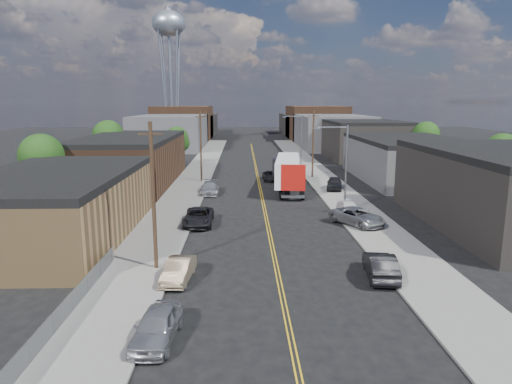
{
  "coord_description": "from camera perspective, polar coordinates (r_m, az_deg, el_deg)",
  "views": [
    {
      "loc": [
        -2.28,
        -19.63,
        11.21
      ],
      "look_at": [
        -0.99,
        24.44,
        2.5
      ],
      "focal_mm": 32.0,
      "sensor_mm": 36.0,
      "label": 1
    }
  ],
  "objects": [
    {
      "name": "sidewalk_left",
      "position": [
        65.97,
        -7.94,
        1.35
      ],
      "size": [
        5.0,
        140.0,
        0.15
      ],
      "primitive_type": "cube",
      "color": "slate",
      "rests_on": "ground"
    },
    {
      "name": "tree_left_far",
      "position": [
        82.72,
        -9.84,
        6.41
      ],
      "size": [
        4.35,
        4.2,
        6.97
      ],
      "color": "black",
      "rests_on": "ground"
    },
    {
      "name": "streetlight_far",
      "position": [
        80.45,
        5.42,
        6.94
      ],
      "size": [
        3.39,
        0.25,
        9.0
      ],
      "color": "gray",
      "rests_on": "ground"
    },
    {
      "name": "skyline_left_a",
      "position": [
        116.21,
        -10.54,
        7.44
      ],
      "size": [
        16.0,
        30.0,
        8.0
      ],
      "primitive_type": "cube",
      "color": "#3D3D40",
      "rests_on": "ground"
    },
    {
      "name": "streetlight_near",
      "position": [
        46.08,
        10.73,
        3.65
      ],
      "size": [
        3.39,
        0.25,
        9.0
      ],
      "color": "gray",
      "rests_on": "ground"
    },
    {
      "name": "car_left_c",
      "position": [
        42.56,
        -7.19,
        -3.11
      ],
      "size": [
        2.59,
        5.59,
        1.55
      ],
      "primitive_type": "imported",
      "rotation": [
        0.0,
        0.0,
        0.0
      ],
      "color": "black",
      "rests_on": "ground"
    },
    {
      "name": "water_tower",
      "position": [
        132.55,
        -10.84,
        19.42
      ],
      "size": [
        9.0,
        9.0,
        36.9
      ],
      "color": "gray",
      "rests_on": "ground"
    },
    {
      "name": "car_right_lot_a",
      "position": [
        42.83,
        12.56,
        -3.0
      ],
      "size": [
        5.14,
        6.02,
        1.53
      ],
      "primitive_type": "imported",
      "rotation": [
        0.0,
        0.0,
        0.57
      ],
      "color": "gray",
      "rests_on": "sidewalk_right"
    },
    {
      "name": "centerline",
      "position": [
        65.63,
        0.34,
        1.35
      ],
      "size": [
        0.32,
        120.0,
        0.01
      ],
      "primitive_type": "cube",
      "color": "gold",
      "rests_on": "ground"
    },
    {
      "name": "car_left_a",
      "position": [
        23.01,
        -12.29,
        -16.05
      ],
      "size": [
        2.24,
        4.73,
        1.56
      ],
      "primitive_type": "imported",
      "rotation": [
        0.0,
        0.0,
        -0.09
      ],
      "color": "#A3A6A8",
      "rests_on": "ground"
    },
    {
      "name": "utility_pole_right",
      "position": [
        68.7,
        7.14,
        6.02
      ],
      "size": [
        1.6,
        0.26,
        10.0
      ],
      "color": "black",
      "rests_on": "ground"
    },
    {
      "name": "tree_right_far",
      "position": [
        86.15,
        20.51,
        6.46
      ],
      "size": [
        4.85,
        4.76,
        7.91
      ],
      "color": "black",
      "rests_on": "ground"
    },
    {
      "name": "industrial_right_c",
      "position": [
        95.08,
        13.21,
        6.42
      ],
      "size": [
        14.0,
        22.0,
        7.6
      ],
      "color": "black",
      "rests_on": "ground"
    },
    {
      "name": "tree_right_near",
      "position": [
        64.66,
        28.43,
        4.21
      ],
      "size": [
        4.6,
        4.48,
        7.44
      ],
      "color": "black",
      "rests_on": "ground"
    },
    {
      "name": "ground",
      "position": [
        80.44,
        -0.04,
        3.17
      ],
      "size": [
        260.0,
        260.0,
        0.0
      ],
      "primitive_type": "plane",
      "color": "black",
      "rests_on": "ground"
    },
    {
      "name": "industrial_right_a",
      "position": [
        47.09,
        29.37,
        0.37
      ],
      "size": [
        14.0,
        22.0,
        7.1
      ],
      "color": "black",
      "rests_on": "ground"
    },
    {
      "name": "warehouse_brown",
      "position": [
        66.01,
        -15.48,
        3.89
      ],
      "size": [
        12.0,
        26.0,
        6.6
      ],
      "color": "#432A1B",
      "rests_on": "ground"
    },
    {
      "name": "semi_truck",
      "position": [
        59.88,
        3.82,
        2.73
      ],
      "size": [
        4.24,
        16.59,
        4.28
      ],
      "rotation": [
        0.0,
        0.0,
        -0.12
      ],
      "color": "silver",
      "rests_on": "ground"
    },
    {
      "name": "warehouse_tan",
      "position": [
        41.63,
        -23.83,
        -1.45
      ],
      "size": [
        12.0,
        22.0,
        5.6
      ],
      "color": "olive",
      "rests_on": "ground"
    },
    {
      "name": "industrial_right_b",
      "position": [
        70.45,
        18.54,
        3.95
      ],
      "size": [
        14.0,
        24.0,
        6.1
      ],
      "color": "#3D3D40",
      "rests_on": "ground"
    },
    {
      "name": "car_right_oncoming",
      "position": [
        30.95,
        15.29,
        -8.85
      ],
      "size": [
        2.33,
        5.14,
        1.64
      ],
      "primitive_type": "imported",
      "rotation": [
        0.0,
        0.0,
        3.02
      ],
      "color": "black",
      "rests_on": "ground"
    },
    {
      "name": "tree_left_near",
      "position": [
        54.48,
        -25.15,
        3.76
      ],
      "size": [
        4.85,
        4.76,
        7.91
      ],
      "color": "black",
      "rests_on": "ground"
    },
    {
      "name": "car_right_lot_c",
      "position": [
        59.47,
        9.76,
        1.08
      ],
      "size": [
        2.85,
        5.01,
        1.61
      ],
      "primitive_type": "imported",
      "rotation": [
        0.0,
        0.0,
        -0.21
      ],
      "color": "black",
      "rests_on": "sidewalk_right"
    },
    {
      "name": "sidewalk_right",
      "position": [
        66.63,
        8.53,
        1.43
      ],
      "size": [
        5.0,
        140.0,
        0.15
      ],
      "primitive_type": "cube",
      "color": "slate",
      "rests_on": "ground"
    },
    {
      "name": "skyline_right_b",
      "position": [
        141.53,
        7.46,
        8.57
      ],
      "size": [
        16.0,
        26.0,
        10.0
      ],
      "primitive_type": "cube",
      "color": "#432A1B",
      "rests_on": "ground"
    },
    {
      "name": "skyline_right_a",
      "position": [
        116.99,
        9.38,
        7.5
      ],
      "size": [
        16.0,
        30.0,
        8.0
      ],
      "primitive_type": "cube",
      "color": "#3D3D40",
      "rests_on": "ground"
    },
    {
      "name": "skyline_right_c",
      "position": [
        161.36,
        6.33,
        8.37
      ],
      "size": [
        16.0,
        40.0,
        7.0
      ],
      "primitive_type": "cube",
      "color": "black",
      "rests_on": "ground"
    },
    {
      "name": "car_right_lot_b",
      "position": [
        46.06,
        11.53,
        -2.1
      ],
      "size": [
        2.02,
        4.62,
        1.32
      ],
      "primitive_type": "imported",
      "rotation": [
        0.0,
        0.0,
        0.04
      ],
      "color": "white",
      "rests_on": "sidewalk_right"
    },
    {
      "name": "car_left_b",
      "position": [
        29.84,
        -9.64,
        -9.6
      ],
      "size": [
        1.91,
        4.43,
        1.42
      ],
      "primitive_type": "imported",
      "rotation": [
        0.0,
        0.0,
        -0.1
      ],
      "color": "#857257",
      "rests_on": "ground"
    },
    {
      "name": "utility_pole_left_far",
      "position": [
        65.18,
        -6.92,
        5.75
      ],
      "size": [
        1.6,
        0.26,
        10.0
      ],
      "color": "black",
      "rests_on": "ground"
    },
    {
      "name": "tree_left_mid",
      "position": [
        77.92,
        -17.93,
        6.42
      ],
      "size": [
        5.1,
        5.04,
        8.37
      ],
      "color": "black",
      "rests_on": "ground"
    },
    {
      "name": "skyline_left_c",
      "position": [
        160.79,
        -8.09,
        8.32
      ],
      "size": [
        16.0,
        40.0,
        7.0
      ],
      "primitive_type": "cube",
      "color": "black",
      "rests_on": "ground"
    },
    {
      "name": "utility_pole_left_near",
      "position": [
        30.81,
        -12.72,
        -0.47
      ],
      "size": [
        1.6,
        0.26,
        10.0
      ],
      "color": "black",
      "rests_on": "ground"
    },
    {
      "name": "car_ahead_truck",
      "position": [
        66.29,
        1.86,
        2.02
      ],
      "size": [
        2.32,
        4.86,
        1.34
      ],
      "primitive_type": "imported",
      "rotation": [
        0.0,
        0.0,
        0.02
      ],
      "color": "black",
      "rests_on": "ground"
    },
    {
      "name": "chainlink_fence",
      "position": [
        27.04,
        -22.02,
        -12.66
      ],
      "size": [
        0.05,
        16.0,
        1.22
      ],
      "color": "slate",
      "rests_on": "ground"
    },
    {
      "name": "skyline_left_b",
      "position": [
        140.88,
        -9.0,
        8.52
      ],
      "size": [
        16.0,
        26.0,
        10.0
      ],
      "primitive_type": "cube",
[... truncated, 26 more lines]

